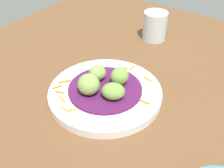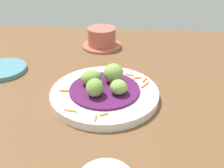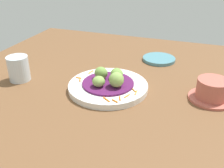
{
  "view_description": "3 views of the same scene",
  "coord_description": "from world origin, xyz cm",
  "views": [
    {
      "loc": [
        23.44,
        -41.41,
        42.3
      ],
      "look_at": [
        -3.35,
        -2.03,
        5.42
      ],
      "focal_mm": 42.7,
      "sensor_mm": 36.0,
      "label": 1
    },
    {
      "loc": [
        -10.93,
        51.15,
        37.73
      ],
      "look_at": [
        -6.3,
        -2.76,
        6.12
      ],
      "focal_mm": 42.99,
      "sensor_mm": 36.0,
      "label": 2
    },
    {
      "loc": [
        -75.43,
        -29.82,
        43.19
      ],
      "look_at": [
        -6.07,
        -5.09,
        5.08
      ],
      "focal_mm": 41.93,
      "sensor_mm": 36.0,
      "label": 3
    }
  ],
  "objects": [
    {
      "name": "table_surface",
      "position": [
        0.0,
        0.0,
        1.0
      ],
      "size": [
        110.0,
        110.0,
        2.0
      ],
      "primitive_type": "cube",
      "color": "brown",
      "rests_on": "ground"
    },
    {
      "name": "main_plate",
      "position": [
        -4.48,
        -3.15,
        2.98
      ],
      "size": [
        26.04,
        26.04,
        1.96
      ],
      "primitive_type": "cylinder",
      "color": "white",
      "rests_on": "table_surface"
    },
    {
      "name": "cabbage_bed",
      "position": [
        -4.48,
        -3.15,
        4.26
      ],
      "size": [
        16.88,
        16.88,
        0.61
      ],
      "primitive_type": "cylinder",
      "color": "#51194C",
      "rests_on": "main_plate"
    },
    {
      "name": "carrot_garnish",
      "position": [
        -6.27,
        -4.52,
        4.16
      ],
      "size": [
        21.5,
        22.42,
        0.4
      ],
      "color": "orange",
      "rests_on": "main_plate"
    },
    {
      "name": "guac_scoop_left",
      "position": [
        -2.64,
        0.32,
        6.64
      ],
      "size": [
        4.47,
        4.88,
        4.15
      ],
      "primitive_type": "ellipsoid",
      "rotation": [
        0.0,
        0.0,
        3.04
      ],
      "color": "#759E47",
      "rests_on": "cabbage_bed"
    },
    {
      "name": "guac_scoop_center",
      "position": [
        -7.95,
        -1.32,
        6.26
      ],
      "size": [
        4.32,
        4.33,
        3.38
      ],
      "primitive_type": "ellipsoid",
      "rotation": [
        0.0,
        0.0,
        3.21
      ],
      "color": "#84A851",
      "rests_on": "cabbage_bed"
    },
    {
      "name": "guac_scoop_right",
      "position": [
        -6.31,
        -6.63,
        6.97
      ],
      "size": [
        6.13,
        6.05,
        4.8
      ],
      "primitive_type": "ellipsoid",
      "rotation": [
        0.0,
        0.0,
        5.03
      ],
      "color": "#84A851",
      "rests_on": "cabbage_bed"
    },
    {
      "name": "guac_scoop_back",
      "position": [
        -1.0,
        -4.99,
        6.4
      ],
      "size": [
        6.37,
        5.95,
        3.66
      ],
      "primitive_type": "ellipsoid",
      "rotation": [
        0.0,
        0.0,
        2.05
      ],
      "color": "#759E47",
      "rests_on": "cabbage_bed"
    },
    {
      "name": "side_plate_small",
      "position": [
        26.12,
        -14.28,
        2.64
      ],
      "size": [
        13.31,
        13.31,
        1.27
      ],
      "primitive_type": "cylinder",
      "color": "teal",
      "rests_on": "table_surface"
    },
    {
      "name": "terracotta_bowl",
      "position": [
        -0.29,
        -35.11,
        5.02
      ],
      "size": [
        13.55,
        13.55,
        6.69
      ],
      "color": "#B75B4C",
      "rests_on": "table_surface"
    }
  ]
}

